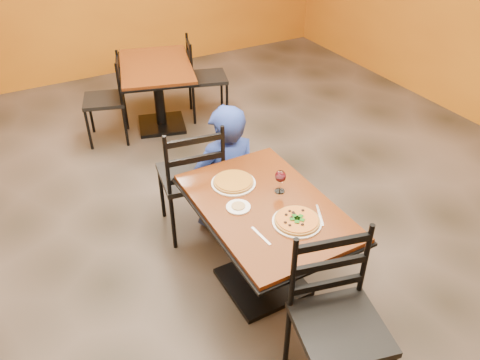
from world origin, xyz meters
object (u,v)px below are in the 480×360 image
pizza_main (297,220)px  pizza_far (233,181)px  chair_second_right (207,78)px  diner (226,167)px  plate_main (297,222)px  table_second (157,82)px  plate_far (233,183)px  wine_glass (280,180)px  chair_main_near (340,329)px  chair_main_far (190,176)px  chair_second_left (104,100)px  side_plate (238,207)px  table_main (265,227)px

pizza_main → pizza_far: (-0.15, 0.56, 0.00)m
chair_second_right → diner: bearing=176.1°
plate_main → table_second: bearing=87.2°
plate_far → wine_glass: 0.34m
plate_main → pizza_main: bearing=0.0°
chair_main_near → chair_main_far: bearing=107.7°
diner → pizza_main: size_ratio=3.86×
chair_second_left → diner: 1.93m
chair_main_far → chair_second_right: (1.00, 1.81, -0.04)m
table_second → side_plate: bearing=-98.6°
plate_main → pizza_main: (0.00, 0.00, 0.02)m
chair_main_near → chair_main_far: (-0.12, 1.75, -0.00)m
table_second → chair_second_right: size_ratio=1.39×
diner → plate_far: (-0.19, -0.49, 0.21)m
table_second → table_main: bearing=-94.7°
chair_main_near → chair_second_left: size_ratio=1.12×
table_second → chair_main_far: (-0.40, -1.81, -0.03)m
diner → plate_main: diner is taller
chair_second_left → plate_far: bearing=24.8°
chair_main_near → diner: 1.69m
plate_main → side_plate: (-0.25, 0.31, 0.00)m
table_main → plate_far: plate_far is taller
table_main → chair_second_right: (0.83, 2.66, -0.08)m
table_main → chair_second_left: chair_second_left is taller
table_second → side_plate: size_ratio=8.23×
chair_main_near → diner: diner is taller
chair_second_right → pizza_far: 2.54m
pizza_main → plate_far: bearing=105.2°
plate_main → pizza_far: bearing=105.2°
chair_main_near → chair_second_right: bearing=89.7°
chair_main_near → chair_second_left: (-0.33, 3.55, -0.05)m
chair_main_near → diner: bearing=98.1°
table_second → plate_far: (-0.30, -2.36, 0.20)m
chair_main_near → chair_main_far: size_ratio=1.01×
table_main → chair_main_far: 0.88m
table_main → chair_main_far: (-0.18, 0.86, -0.04)m
plate_far → side_plate: same height
plate_far → pizza_main: bearing=-74.8°
table_second → plate_main: bearing=-92.8°
chair_main_far → pizza_far: chair_main_far is taller
chair_main_near → chair_main_far: chair_main_near is taller
table_main → pizza_far: pizza_far is taller
table_second → wine_glass: bearing=-91.4°
plate_main → wine_glass: (0.08, 0.33, 0.08)m
table_second → pizza_far: 2.39m
plate_main → chair_second_right: bearing=75.5°
side_plate → chair_main_near: bearing=-82.8°
chair_second_right → table_second: bearing=107.1°
chair_main_far → pizza_far: bearing=109.1°
table_second → plate_far: plate_far is taller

